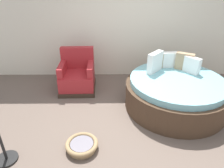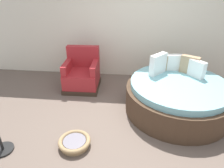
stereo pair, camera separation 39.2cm
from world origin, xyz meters
name	(u,v)px [view 1 (the left image)]	position (x,y,z in m)	size (l,w,h in m)	color
ground_plane	(132,126)	(0.00, 0.00, -0.01)	(8.00, 8.00, 0.02)	#66564C
back_wall	(126,15)	(0.00, 2.22, 1.55)	(8.00, 0.12, 3.09)	silver
round_daybed	(175,92)	(0.91, 0.64, 0.32)	(2.00, 2.00, 1.04)	#473323
red_armchair	(78,76)	(-1.16, 1.39, 0.33)	(0.82, 0.82, 0.94)	#38281E
pet_basket	(82,145)	(-0.84, -0.54, 0.07)	(0.51, 0.51, 0.13)	#9E7F56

